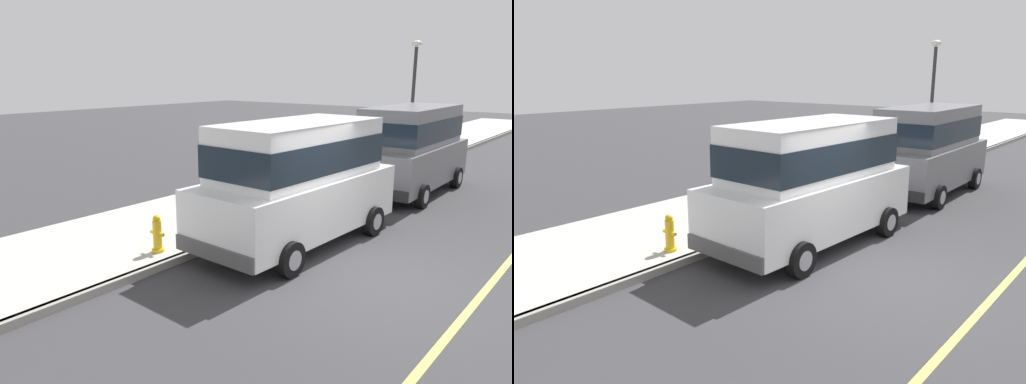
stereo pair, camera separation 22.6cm
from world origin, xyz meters
TOP-DOWN VIEW (x-y plane):
  - ground_plane at (0.00, 0.00)m, footprint 80.00×80.00m
  - curb at (-3.20, 0.00)m, footprint 0.16×64.00m
  - sidewalk at (-5.00, 0.00)m, footprint 3.60×64.00m
  - lane_centre_line at (1.60, 0.00)m, footprint 0.12×57.60m
  - car_white_van at (-2.11, 0.64)m, footprint 2.25×4.96m
  - car_grey_van at (-2.08, 6.39)m, footprint 2.21×4.94m
  - dog_grey at (-5.32, 1.13)m, footprint 0.38×0.71m
  - fire_hydrant at (-3.65, -1.77)m, footprint 0.34×0.24m
  - street_lamp at (-3.55, 10.00)m, footprint 0.36×0.36m

SIDE VIEW (x-z plane):
  - ground_plane at x=0.00m, z-range 0.00..0.00m
  - lane_centre_line at x=1.60m, z-range 0.00..0.01m
  - curb at x=-3.20m, z-range 0.00..0.14m
  - sidewalk at x=-5.00m, z-range 0.00..0.14m
  - dog_grey at x=-5.32m, z-range 0.18..0.67m
  - fire_hydrant at x=-3.65m, z-range 0.11..0.84m
  - car_white_van at x=-2.11m, z-range 0.13..2.65m
  - car_grey_van at x=-2.08m, z-range 0.13..2.65m
  - street_lamp at x=-3.55m, z-range 0.70..5.12m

